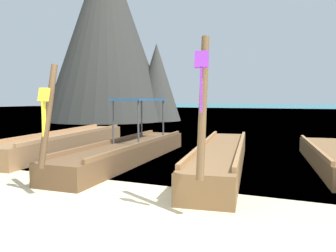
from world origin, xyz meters
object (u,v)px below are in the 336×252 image
at_px(longtail_boat_yellow_ribbon, 128,150).
at_px(karst_rock, 109,33).
at_px(longtail_boat_violet_ribbon, 221,157).
at_px(longtail_boat_pink_ribbon, 66,142).

xyz_separation_m(longtail_boat_yellow_ribbon, karst_rock, (-10.27, 15.25, 6.72)).
relative_size(longtail_boat_yellow_ribbon, longtail_boat_violet_ribbon, 1.01).
bearing_deg(longtail_boat_violet_ribbon, longtail_boat_yellow_ribbon, 178.98).
bearing_deg(karst_rock, longtail_boat_pink_ribbon, -62.66).
height_order(longtail_boat_pink_ribbon, karst_rock, karst_rock).
height_order(longtail_boat_pink_ribbon, longtail_boat_violet_ribbon, longtail_boat_violet_ribbon).
bearing_deg(longtail_boat_violet_ribbon, longtail_boat_pink_ribbon, 171.68).
distance_m(longtail_boat_yellow_ribbon, longtail_boat_violet_ribbon, 2.65).
distance_m(longtail_boat_pink_ribbon, karst_rock, 17.66).
distance_m(longtail_boat_pink_ribbon, longtail_boat_yellow_ribbon, 2.86).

